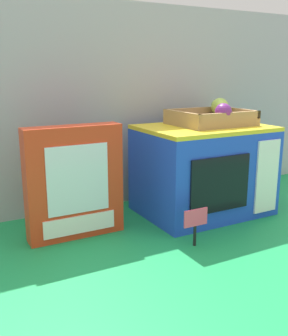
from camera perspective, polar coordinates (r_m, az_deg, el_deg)
ground_plane at (r=1.20m, az=2.10°, el=-7.80°), size 1.70×1.70×0.00m
display_back_panel at (r=1.34m, az=-3.10°, el=8.85°), size 1.61×0.03×0.66m
toy_microwave at (r=1.27m, az=8.48°, el=-0.23°), size 0.39×0.29×0.28m
food_groups_crate at (r=1.28m, az=9.88°, el=7.25°), size 0.23×0.20×0.08m
cookie_set_box at (r=1.08m, az=-9.93°, el=-2.06°), size 0.26×0.06×0.30m
price_sign at (r=1.03m, az=7.39°, el=-7.62°), size 0.07×0.01×0.10m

